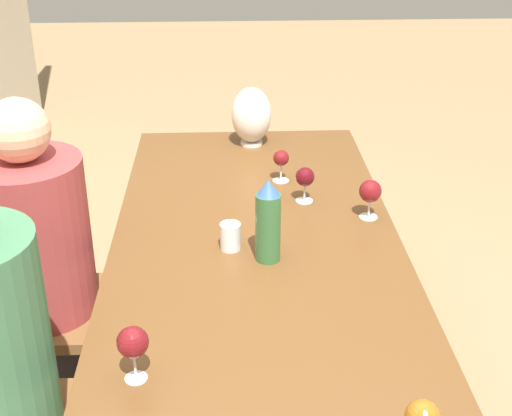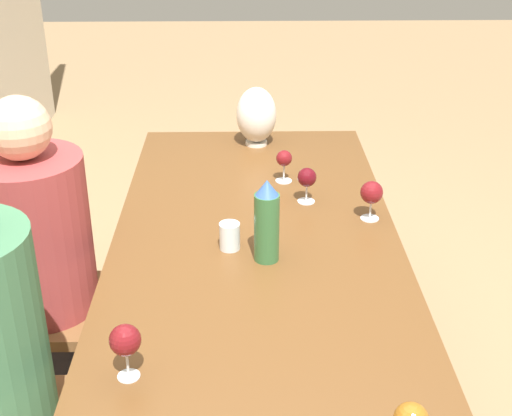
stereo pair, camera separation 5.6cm
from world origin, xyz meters
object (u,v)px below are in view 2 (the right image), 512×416
Objects in this scene: vase at (256,115)px; wine_glass_1 at (125,341)px; wine_glass_2 at (307,178)px; wine_glass_3 at (284,159)px; wine_glass_4 at (372,193)px; water_tumbler at (230,236)px; person_far at (44,259)px; water_bottle at (267,222)px; chair_far at (23,292)px.

wine_glass_1 is (-1.57, 0.35, -0.03)m from vase.
vase is at bearing 16.52° from wine_glass_2.
wine_glass_1 reaches higher than wine_glass_3.
wine_glass_2 is at bearing 56.48° from wine_glass_4.
person_far reaches higher than water_tumbler.
wine_glass_1 is 1.05× the size of wine_glass_4.
water_bottle reaches higher than water_tumbler.
water_tumbler is 0.77m from chair_far.
wine_glass_2 is 0.26m from wine_glass_4.
person_far is at bearing 97.42° from wine_glass_4.
water_tumbler is at bearing -95.01° from person_far.
chair_far reaches higher than wine_glass_3.
vase is at bearing -6.46° from water_tumbler.
chair_far is at bearing 81.45° from water_bottle.
water_tumbler is 0.63× the size of wine_glass_4.
vase is 0.21× the size of person_far.
water_bottle is at bearing -32.53° from wine_glass_1.
chair_far is at bearing 106.07° from wine_glass_2.
person_far is at bearing 119.57° from wine_glass_3.
wine_glass_2 is 1.04× the size of wine_glass_3.
wine_glass_1 is at bearing -150.60° from person_far.
person_far is (0.69, 0.39, -0.18)m from wine_glass_1.
water_tumbler is 0.07× the size of person_far.
wine_glass_2 reaches higher than water_tumbler.
vase is at bearing 28.06° from wine_glass_4.
chair_far is at bearing 117.11° from wine_glass_3.
wine_glass_2 is at bearing -163.48° from vase.
wine_glass_3 is 0.98m from person_far.
wine_glass_3 reaches higher than water_tumbler.
water_tumbler is 0.45m from wine_glass_2.
vase reaches higher than wine_glass_2.
water_bottle is 2.05× the size of wine_glass_2.
water_tumbler is 0.68× the size of wine_glass_2.
person_far is at bearing 29.40° from wine_glass_1.
water_bottle is 1.06× the size of vase.
wine_glass_3 is 0.11× the size of person_far.
chair_far is (-0.48, 0.93, -0.29)m from wine_glass_3.
person_far is (-0.48, 0.84, -0.16)m from wine_glass_3.
wine_glass_2 is at bearing -39.09° from water_tumbler.
water_bottle is at bearing -121.02° from water_tumbler.
chair_far reaches higher than wine_glass_1.
wine_glass_4 is at bearing -54.01° from water_bottle.
wine_glass_2 is at bearing -158.48° from wine_glass_3.
water_bottle is 0.45m from wine_glass_2.
water_tumbler is at bearing 58.98° from water_bottle.
water_tumbler is at bearing 112.25° from wine_glass_4.
wine_glass_3 is at bearing -60.43° from person_far.
water_bottle is at bearing -99.56° from person_far.
wine_glass_2 reaches higher than wine_glass_3.
vase is at bearing -40.11° from person_far.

